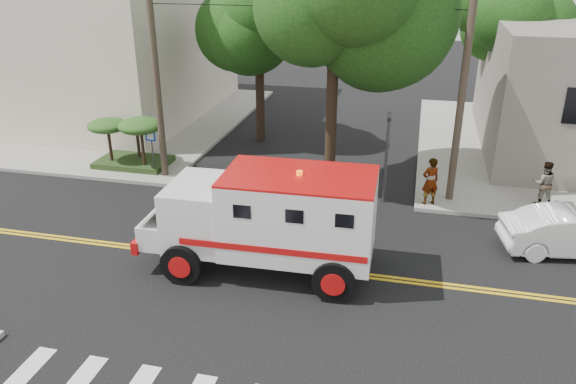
% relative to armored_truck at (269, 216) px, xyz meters
% --- Properties ---
extents(ground, '(100.00, 100.00, 0.00)m').
position_rel_armored_truck_xyz_m(ground, '(-0.77, 0.28, -1.83)').
color(ground, black).
rests_on(ground, ground).
extents(sidewalk_nw, '(17.00, 17.00, 0.15)m').
position_rel_armored_truck_xyz_m(sidewalk_nw, '(-14.27, 13.78, -1.75)').
color(sidewalk_nw, gray).
rests_on(sidewalk_nw, ground).
extents(building_left, '(16.00, 14.00, 10.00)m').
position_rel_armored_truck_xyz_m(building_left, '(-16.27, 15.28, 3.32)').
color(building_left, beige).
rests_on(building_left, sidewalk_nw).
extents(utility_pole_left, '(0.28, 0.28, 9.00)m').
position_rel_armored_truck_xyz_m(utility_pole_left, '(-6.37, 6.28, 2.67)').
color(utility_pole_left, '#382D23').
rests_on(utility_pole_left, ground).
extents(utility_pole_right, '(0.28, 0.28, 9.00)m').
position_rel_armored_truck_xyz_m(utility_pole_right, '(5.53, 6.48, 2.67)').
color(utility_pole_right, '#382D23').
rests_on(utility_pole_right, ground).
extents(tree_main, '(6.08, 5.70, 9.85)m').
position_rel_armored_truck_xyz_m(tree_main, '(1.17, 6.49, 5.37)').
color(tree_main, black).
rests_on(tree_main, ground).
extents(tree_left, '(4.48, 4.20, 7.70)m').
position_rel_armored_truck_xyz_m(tree_left, '(-3.45, 12.07, 3.90)').
color(tree_left, black).
rests_on(tree_left, ground).
extents(tree_right, '(4.80, 4.50, 8.20)m').
position_rel_armored_truck_xyz_m(tree_right, '(8.08, 16.05, 4.27)').
color(tree_right, black).
rests_on(tree_right, ground).
extents(traffic_signal, '(0.15, 0.18, 3.60)m').
position_rel_armored_truck_xyz_m(traffic_signal, '(3.03, 5.88, 0.40)').
color(traffic_signal, '#3F3F42').
rests_on(traffic_signal, ground).
extents(accessibility_sign, '(0.45, 0.10, 2.02)m').
position_rel_armored_truck_xyz_m(accessibility_sign, '(-6.97, 6.45, -0.46)').
color(accessibility_sign, '#3F3F42').
rests_on(accessibility_sign, ground).
extents(palm_planter, '(3.52, 2.63, 2.36)m').
position_rel_armored_truck_xyz_m(palm_planter, '(-8.20, 6.91, -0.18)').
color(palm_planter, '#1E3314').
rests_on(palm_planter, sidewalk_nw).
extents(armored_truck, '(7.13, 3.02, 3.21)m').
position_rel_armored_truck_xyz_m(armored_truck, '(0.00, 0.00, 0.00)').
color(armored_truck, silver).
rests_on(armored_truck, ground).
extents(parked_sedan, '(4.64, 2.32, 1.46)m').
position_rel_armored_truck_xyz_m(parked_sedan, '(9.24, 3.24, -1.10)').
color(parked_sedan, white).
rests_on(parked_sedan, ground).
extents(pedestrian_a, '(0.81, 0.70, 1.86)m').
position_rel_armored_truck_xyz_m(pedestrian_a, '(4.73, 5.78, -0.75)').
color(pedestrian_a, gray).
rests_on(pedestrian_a, sidewalk_ne).
extents(pedestrian_b, '(0.85, 0.66, 1.74)m').
position_rel_armored_truck_xyz_m(pedestrian_b, '(8.91, 6.72, -0.81)').
color(pedestrian_b, gray).
rests_on(pedestrian_b, sidewalk_ne).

